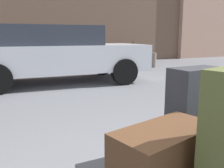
{
  "coord_description": "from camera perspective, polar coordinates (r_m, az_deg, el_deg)",
  "views": [
    {
      "loc": [
        -1.1,
        -0.98,
        1.17
      ],
      "look_at": [
        0.0,
        1.2,
        0.69
      ],
      "focal_mm": 39.11,
      "sensor_mm": 36.0,
      "label": 1
    }
  ],
  "objects": [
    {
      "name": "bollard_kerb_mid",
      "position": [
        9.48,
        9.54,
        5.53
      ],
      "size": [
        0.25,
        0.25,
        0.55
      ],
      "primitive_type": "cylinder",
      "color": "#72665B",
      "rests_on": "ground_plane"
    },
    {
      "name": "parked_car",
      "position": [
        6.32,
        -12.79,
        7.11
      ],
      "size": [
        4.45,
        2.25,
        1.42
      ],
      "color": "silver",
      "rests_on": "ground_plane"
    },
    {
      "name": "duffel_bag_brown_front_left",
      "position": [
        1.43,
        12.19,
        -16.44
      ],
      "size": [
        0.65,
        0.43,
        0.34
      ],
      "primitive_type": "cube",
      "rotation": [
        0.0,
        0.0,
        0.22
      ],
      "color": "#51331E",
      "rests_on": "luggage_cart"
    },
    {
      "name": "suitcase_charcoal_rear_right",
      "position": [
        1.9,
        18.76,
        -5.47
      ],
      "size": [
        0.4,
        0.23,
        0.61
      ],
      "primitive_type": "cube",
      "rotation": [
        0.0,
        0.0,
        0.05
      ],
      "color": "#2D2D33",
      "rests_on": "luggage_cart"
    },
    {
      "name": "bollard_kerb_near",
      "position": [
        8.65,
        1.06,
        5.16
      ],
      "size": [
        0.25,
        0.25,
        0.55
      ],
      "primitive_type": "cylinder",
      "color": "#72665B",
      "rests_on": "ground_plane"
    },
    {
      "name": "bicycle_leaning",
      "position": [
        10.77,
        2.8,
        6.82
      ],
      "size": [
        1.76,
        0.12,
        0.96
      ],
      "color": "black",
      "rests_on": "ground_plane"
    }
  ]
}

